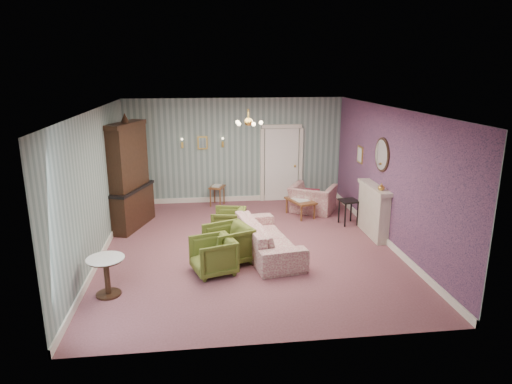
{
  "coord_description": "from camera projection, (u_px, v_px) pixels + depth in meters",
  "views": [
    {
      "loc": [
        -0.94,
        -8.89,
        3.67
      ],
      "look_at": [
        0.2,
        0.4,
        1.1
      ],
      "focal_mm": 31.7,
      "sensor_mm": 36.0,
      "label": 1
    }
  ],
  "objects": [
    {
      "name": "burgundy_cushion",
      "position": [
        312.0,
        196.0,
        11.68
      ],
      "size": [
        0.41,
        0.28,
        0.39
      ],
      "primitive_type": "cube",
      "rotation": [
        0.17,
        0.0,
        -0.35
      ],
      "color": "maroon",
      "rests_on": "wingback_chair"
    },
    {
      "name": "side_table_black",
      "position": [
        348.0,
        212.0,
        10.92
      ],
      "size": [
        0.47,
        0.47,
        0.62
      ],
      "primitive_type": null,
      "rotation": [
        0.0,
        0.0,
        0.17
      ],
      "color": "black",
      "rests_on": "floor"
    },
    {
      "name": "floor",
      "position": [
        249.0,
        247.0,
        9.59
      ],
      "size": [
        7.0,
        7.0,
        0.0
      ],
      "primitive_type": "plane",
      "color": "#824B54",
      "rests_on": "ground"
    },
    {
      "name": "wall_front",
      "position": [
        277.0,
        245.0,
        5.86
      ],
      "size": [
        6.0,
        0.0,
        6.0
      ],
      "primitive_type": "plane",
      "rotation": [
        -1.57,
        0.0,
        0.0
      ],
      "color": "slate",
      "rests_on": "ground"
    },
    {
      "name": "pedestal_table",
      "position": [
        107.0,
        276.0,
        7.48
      ],
      "size": [
        0.69,
        0.69,
        0.68
      ],
      "primitive_type": null,
      "rotation": [
        0.0,
        0.0,
        0.12
      ],
      "color": "black",
      "rests_on": "floor"
    },
    {
      "name": "sofa_chintz",
      "position": [
        267.0,
        232.0,
        9.17
      ],
      "size": [
        1.04,
        2.41,
        0.91
      ],
      "primitive_type": "imported",
      "rotation": [
        0.0,
        0.0,
        1.73
      ],
      "color": "#933B4C",
      "rests_on": "floor"
    },
    {
      "name": "wall_back",
      "position": [
        235.0,
        151.0,
        12.56
      ],
      "size": [
        6.0,
        0.0,
        6.0
      ],
      "primitive_type": "plane",
      "rotation": [
        1.57,
        0.0,
        0.0
      ],
      "color": "slate",
      "rests_on": "ground"
    },
    {
      "name": "mantel_vase",
      "position": [
        381.0,
        187.0,
        9.6
      ],
      "size": [
        0.15,
        0.15,
        0.15
      ],
      "primitive_type": "imported",
      "color": "gold",
      "rests_on": "fireplace"
    },
    {
      "name": "wall_left",
      "position": [
        97.0,
        185.0,
        8.85
      ],
      "size": [
        0.0,
        7.0,
        7.0
      ],
      "primitive_type": "plane",
      "rotation": [
        1.57,
        0.0,
        1.57
      ],
      "color": "slate",
      "rests_on": "ground"
    },
    {
      "name": "chandelier",
      "position": [
        248.0,
        123.0,
        8.89
      ],
      "size": [
        0.56,
        0.56,
        0.36
      ],
      "primitive_type": null,
      "color": "gold",
      "rests_on": "ceiling"
    },
    {
      "name": "nesting_table",
      "position": [
        217.0,
        195.0,
        12.45
      ],
      "size": [
        0.49,
        0.55,
        0.59
      ],
      "primitive_type": null,
      "rotation": [
        0.0,
        0.0,
        -0.35
      ],
      "color": "brown",
      "rests_on": "floor"
    },
    {
      "name": "coffee_table",
      "position": [
        300.0,
        208.0,
        11.56
      ],
      "size": [
        0.73,
        0.97,
        0.44
      ],
      "primitive_type": null,
      "rotation": [
        0.0,
        0.0,
        0.34
      ],
      "color": "brown",
      "rests_on": "floor"
    },
    {
      "name": "wall_right",
      "position": [
        389.0,
        177.0,
        9.56
      ],
      "size": [
        0.0,
        7.0,
        7.0
      ],
      "primitive_type": "plane",
      "rotation": [
        1.57,
        0.0,
        -1.57
      ],
      "color": "slate",
      "rests_on": "ground"
    },
    {
      "name": "sconce_right",
      "position": [
        223.0,
        143.0,
        12.39
      ],
      "size": [
        0.16,
        0.12,
        0.3
      ],
      "primitive_type": null,
      "color": "gold",
      "rests_on": "wall_back"
    },
    {
      "name": "sconce_left",
      "position": [
        182.0,
        143.0,
        12.26
      ],
      "size": [
        0.16,
        0.12,
        0.3
      ],
      "primitive_type": null,
      "color": "gold",
      "rests_on": "wall_back"
    },
    {
      "name": "dresser",
      "position": [
        128.0,
        173.0,
        10.51
      ],
      "size": [
        1.03,
        1.68,
        2.64
      ],
      "primitive_type": null,
      "rotation": [
        0.0,
        0.0,
        -0.33
      ],
      "color": "black",
      "rests_on": "floor"
    },
    {
      "name": "olive_chair_c",
      "position": [
        229.0,
        222.0,
        10.07
      ],
      "size": [
        0.79,
        0.82,
        0.73
      ],
      "primitive_type": "imported",
      "rotation": [
        0.0,
        0.0,
        -1.77
      ],
      "color": "#545E21",
      "rests_on": "floor"
    },
    {
      "name": "door",
      "position": [
        281.0,
        163.0,
        12.77
      ],
      "size": [
        1.12,
        0.12,
        2.16
      ],
      "primitive_type": null,
      "color": "white",
      "rests_on": "floor"
    },
    {
      "name": "wall_right_floral",
      "position": [
        389.0,
        177.0,
        9.56
      ],
      "size": [
        0.0,
        7.0,
        7.0
      ],
      "primitive_type": "plane",
      "rotation": [
        1.57,
        0.0,
        -1.57
      ],
      "color": "#A65377",
      "rests_on": "ground"
    },
    {
      "name": "olive_chair_b",
      "position": [
        228.0,
        242.0,
        8.76
      ],
      "size": [
        0.99,
        1.02,
        0.82
      ],
      "primitive_type": "imported",
      "rotation": [
        0.0,
        0.0,
        -1.19
      ],
      "color": "#545E21",
      "rests_on": "floor"
    },
    {
      "name": "fireplace",
      "position": [
        373.0,
        210.0,
        10.15
      ],
      "size": [
        0.3,
        1.4,
        1.16
      ],
      "primitive_type": null,
      "color": "beige",
      "rests_on": "floor"
    },
    {
      "name": "olive_chair_a",
      "position": [
        213.0,
        254.0,
        8.29
      ],
      "size": [
        0.87,
        0.9,
        0.75
      ],
      "primitive_type": "imported",
      "rotation": [
        0.0,
        0.0,
        -1.27
      ],
      "color": "#545E21",
      "rests_on": "floor"
    },
    {
      "name": "oval_mirror",
      "position": [
        382.0,
        155.0,
        9.83
      ],
      "size": [
        0.04,
        0.76,
        0.84
      ],
      "primitive_type": null,
      "color": "white",
      "rests_on": "wall_right"
    },
    {
      "name": "ceiling",
      "position": [
        248.0,
        109.0,
        8.82
      ],
      "size": [
        7.0,
        7.0,
        0.0
      ],
      "primitive_type": "plane",
      "rotation": [
        3.14,
        0.0,
        0.0
      ],
      "color": "white",
      "rests_on": "ground"
    },
    {
      "name": "framed_print",
      "position": [
        360.0,
        155.0,
        11.19
      ],
      "size": [
        0.04,
        0.34,
        0.42
      ],
      "primitive_type": null,
      "color": "gold",
      "rests_on": "wall_right"
    },
    {
      "name": "gilt_mirror_back",
      "position": [
        203.0,
        143.0,
        12.35
      ],
      "size": [
        0.28,
        0.06,
        0.36
      ],
      "primitive_type": null,
      "color": "gold",
      "rests_on": "wall_back"
    },
    {
      "name": "wingback_chair",
      "position": [
        313.0,
        194.0,
        11.83
      ],
      "size": [
        1.31,
        1.18,
        0.96
      ],
      "primitive_type": "imported",
      "rotation": [
        0.0,
        0.0,
        2.6
      ],
      "color": "#933B4C",
      "rests_on": "floor"
    }
  ]
}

